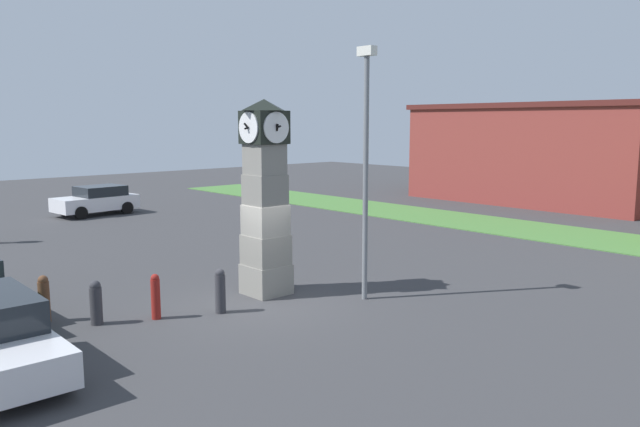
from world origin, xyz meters
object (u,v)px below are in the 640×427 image
at_px(car_silver_hatch, 97,200).
at_px(street_lamp_near_road, 366,157).
at_px(bollard_mid_row, 96,302).
at_px(bollard_end_row, 220,290).
at_px(clock_tower, 265,201).
at_px(bollard_far_row, 156,296).
at_px(bollard_near_tower, 44,298).

relative_size(car_silver_hatch, street_lamp_near_road, 0.63).
xyz_separation_m(bollard_mid_row, bollard_end_row, (1.20, 2.66, 0.03)).
bearing_deg(car_silver_hatch, clock_tower, -8.50).
relative_size(clock_tower, street_lamp_near_road, 0.80).
height_order(bollard_far_row, car_silver_hatch, car_silver_hatch).
bearing_deg(bollard_mid_row, street_lamp_near_road, 66.04).
distance_m(clock_tower, car_silver_hatch, 18.05).
distance_m(clock_tower, bollard_near_tower, 5.98).
xyz_separation_m(clock_tower, bollard_mid_row, (-0.55, -4.58, -2.05)).
distance_m(bollard_far_row, street_lamp_near_road, 6.33).
distance_m(clock_tower, bollard_far_row, 3.91).
bearing_deg(bollard_far_row, street_lamp_near_road, 66.17).
height_order(clock_tower, bollard_mid_row, clock_tower).
distance_m(bollard_mid_row, bollard_end_row, 2.91).
bearing_deg(bollard_mid_row, clock_tower, 83.12).
height_order(clock_tower, bollard_end_row, clock_tower).
bearing_deg(bollard_mid_row, bollard_end_row, 65.78).
height_order(bollard_near_tower, bollard_mid_row, bollard_near_tower).
bearing_deg(clock_tower, bollard_mid_row, -96.88).
xyz_separation_m(bollard_far_row, street_lamp_near_road, (2.19, 4.97, 3.25)).
height_order(bollard_mid_row, bollard_far_row, bollard_far_row).
height_order(bollard_near_tower, bollard_end_row, bollard_near_tower).
bearing_deg(clock_tower, bollard_end_row, -71.49).
distance_m(bollard_far_row, bollard_end_row, 1.56).
xyz_separation_m(bollard_mid_row, car_silver_hatch, (-17.20, 7.23, 0.22)).
bearing_deg(street_lamp_near_road, bollard_far_row, -113.83).
height_order(bollard_end_row, car_silver_hatch, car_silver_hatch).
bearing_deg(clock_tower, street_lamp_near_road, 36.38).
bearing_deg(car_silver_hatch, bollard_end_row, -13.97).
height_order(clock_tower, street_lamp_near_road, street_lamp_near_road).
relative_size(bollard_near_tower, car_silver_hatch, 0.27).
bearing_deg(street_lamp_near_road, bollard_end_row, -113.77).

